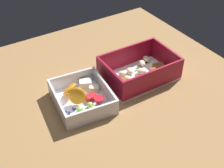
# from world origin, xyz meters

# --- Properties ---
(table_surface) EXTENTS (0.80, 0.80, 0.02)m
(table_surface) POSITION_xyz_m (0.00, 0.00, 0.01)
(table_surface) COLOR #9E7547
(table_surface) RESTS_ON ground
(pasta_container) EXTENTS (0.21, 0.14, 0.07)m
(pasta_container) POSITION_xyz_m (-0.11, -0.02, 0.04)
(pasta_container) COLOR white
(pasta_container) RESTS_ON table_surface
(fruit_bowl) EXTENTS (0.16, 0.17, 0.05)m
(fruit_bowl) POSITION_xyz_m (0.08, -0.01, 0.04)
(fruit_bowl) COLOR white
(fruit_bowl) RESTS_ON table_surface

